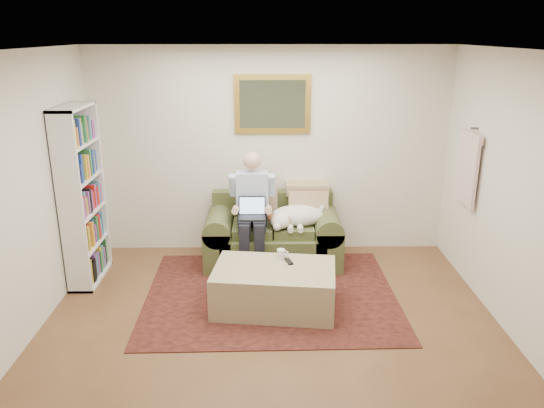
{
  "coord_description": "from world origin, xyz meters",
  "views": [
    {
      "loc": [
        -0.05,
        -4.06,
        2.74
      ],
      "look_at": [
        0.02,
        1.44,
        0.95
      ],
      "focal_mm": 35.0,
      "sensor_mm": 36.0,
      "label": 1
    }
  ],
  "objects_px": {
    "sofa": "(273,240)",
    "laptop": "(252,212)",
    "seated_man": "(252,213)",
    "sleeping_dog": "(298,216)",
    "coffee_mug": "(281,254)",
    "bookshelf": "(82,196)",
    "ottoman": "(274,288)"
  },
  "relations": [
    {
      "from": "sofa",
      "to": "coffee_mug",
      "type": "distance_m",
      "value": 0.95
    },
    {
      "from": "ottoman",
      "to": "sofa",
      "type": "bearing_deg",
      "value": 89.93
    },
    {
      "from": "sleeping_dog",
      "to": "coffee_mug",
      "type": "distance_m",
      "value": 0.88
    },
    {
      "from": "bookshelf",
      "to": "ottoman",
      "type": "bearing_deg",
      "value": -18.77
    },
    {
      "from": "laptop",
      "to": "seated_man",
      "type": "bearing_deg",
      "value": 90.0
    },
    {
      "from": "coffee_mug",
      "to": "bookshelf",
      "type": "xyz_separation_m",
      "value": [
        -2.21,
        0.48,
        0.5
      ]
    },
    {
      "from": "seated_man",
      "to": "sleeping_dog",
      "type": "bearing_deg",
      "value": 7.13
    },
    {
      "from": "seated_man",
      "to": "laptop",
      "type": "distance_m",
      "value": 0.07
    },
    {
      "from": "sofa",
      "to": "laptop",
      "type": "distance_m",
      "value": 0.55
    },
    {
      "from": "seated_man",
      "to": "bookshelf",
      "type": "distance_m",
      "value": 1.94
    },
    {
      "from": "sleeping_dog",
      "to": "bookshelf",
      "type": "xyz_separation_m",
      "value": [
        -2.43,
        -0.36,
        0.37
      ]
    },
    {
      "from": "sofa",
      "to": "seated_man",
      "type": "height_order",
      "value": "seated_man"
    },
    {
      "from": "seated_man",
      "to": "bookshelf",
      "type": "xyz_separation_m",
      "value": [
        -1.89,
        -0.3,
        0.3
      ]
    },
    {
      "from": "ottoman",
      "to": "bookshelf",
      "type": "relative_size",
      "value": 0.62
    },
    {
      "from": "laptop",
      "to": "bookshelf",
      "type": "distance_m",
      "value": 1.92
    },
    {
      "from": "seated_man",
      "to": "coffee_mug",
      "type": "height_order",
      "value": "seated_man"
    },
    {
      "from": "sofa",
      "to": "coffee_mug",
      "type": "xyz_separation_m",
      "value": [
        0.07,
        -0.93,
        0.21
      ]
    },
    {
      "from": "ottoman",
      "to": "bookshelf",
      "type": "xyz_separation_m",
      "value": [
        -2.14,
        0.73,
        0.78
      ]
    },
    {
      "from": "sofa",
      "to": "seated_man",
      "type": "relative_size",
      "value": 1.19
    },
    {
      "from": "seated_man",
      "to": "sleeping_dog",
      "type": "relative_size",
      "value": 2.04
    },
    {
      "from": "sofa",
      "to": "coffee_mug",
      "type": "relative_size",
      "value": 16.53
    },
    {
      "from": "seated_man",
      "to": "ottoman",
      "type": "xyz_separation_m",
      "value": [
        0.25,
        -1.02,
        -0.47
      ]
    },
    {
      "from": "coffee_mug",
      "to": "sofa",
      "type": "bearing_deg",
      "value": 94.42
    },
    {
      "from": "seated_man",
      "to": "laptop",
      "type": "relative_size",
      "value": 4.33
    },
    {
      "from": "coffee_mug",
      "to": "bookshelf",
      "type": "bearing_deg",
      "value": 167.78
    },
    {
      "from": "sofa",
      "to": "laptop",
      "type": "bearing_deg",
      "value": -138.98
    },
    {
      "from": "sofa",
      "to": "coffee_mug",
      "type": "bearing_deg",
      "value": -85.58
    },
    {
      "from": "sofa",
      "to": "ottoman",
      "type": "bearing_deg",
      "value": -90.07
    },
    {
      "from": "sofa",
      "to": "sleeping_dog",
      "type": "bearing_deg",
      "value": -15.74
    },
    {
      "from": "seated_man",
      "to": "bookshelf",
      "type": "relative_size",
      "value": 0.7
    },
    {
      "from": "ottoman",
      "to": "coffee_mug",
      "type": "relative_size",
      "value": 12.31
    },
    {
      "from": "sofa",
      "to": "sleeping_dog",
      "type": "height_order",
      "value": "sofa"
    }
  ]
}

